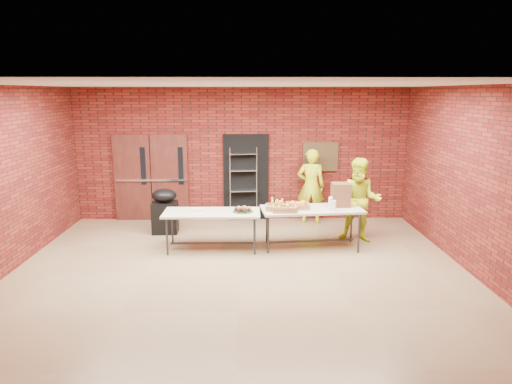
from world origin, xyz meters
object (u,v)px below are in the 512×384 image
at_px(volunteer_woman, 311,186).
at_px(volunteer_man, 360,200).
at_px(table_right, 312,212).
at_px(covered_grill, 165,211).
at_px(wire_rack, 243,185).
at_px(coffee_dispenser, 341,195).
at_px(table_left, 212,215).

height_order(volunteer_woman, volunteer_man, volunteer_woman).
height_order(table_right, volunteer_woman, volunteer_woman).
relative_size(covered_grill, volunteer_man, 0.57).
bearing_deg(volunteer_woman, wire_rack, -1.83).
bearing_deg(volunteer_woman, covered_grill, 18.43).
bearing_deg(table_right, coffee_dispenser, 9.26).
xyz_separation_m(table_left, table_right, (1.99, 0.09, 0.04)).
relative_size(volunteer_woman, volunteer_man, 1.02).
xyz_separation_m(table_right, covered_grill, (-3.12, 1.06, -0.25)).
bearing_deg(coffee_dispenser, volunteer_man, 27.03).
relative_size(table_left, coffee_dispenser, 3.99).
bearing_deg(wire_rack, covered_grill, -156.44).
distance_m(wire_rack, table_right, 2.45).
bearing_deg(volunteer_man, covered_grill, -173.49).
height_order(coffee_dispenser, volunteer_man, volunteer_man).
distance_m(table_right, coffee_dispenser, 0.69).
relative_size(coffee_dispenser, volunteer_woman, 0.27).
height_order(coffee_dispenser, volunteer_woman, volunteer_woman).
relative_size(table_right, covered_grill, 2.06).
relative_size(wire_rack, coffee_dispenser, 3.76).
bearing_deg(covered_grill, table_right, -20.33).
xyz_separation_m(covered_grill, volunteer_man, (4.19, -0.66, 0.38)).
xyz_separation_m(table_right, volunteer_man, (1.07, 0.40, 0.13)).
xyz_separation_m(table_left, covered_grill, (-1.13, 1.15, -0.21)).
xyz_separation_m(wire_rack, coffee_dispenser, (1.98, -1.85, 0.16)).
xyz_separation_m(volunteer_woman, volunteer_man, (0.84, -1.40, -0.02)).
relative_size(table_left, table_right, 0.92).
bearing_deg(table_right, volunteer_man, 14.65).
bearing_deg(coffee_dispenser, table_right, -164.81).
bearing_deg(volunteer_woman, coffee_dispenser, 109.03).
bearing_deg(table_left, table_right, 3.11).
height_order(covered_grill, volunteer_man, volunteer_man).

